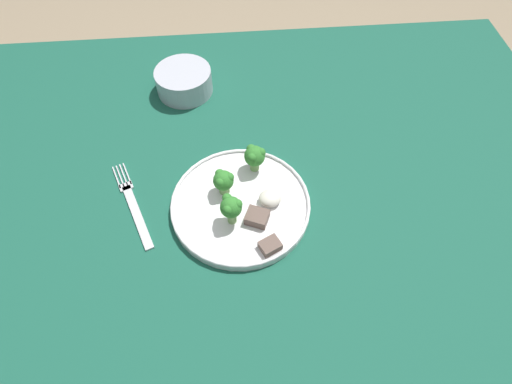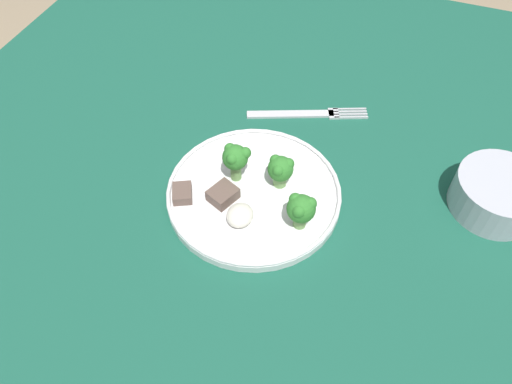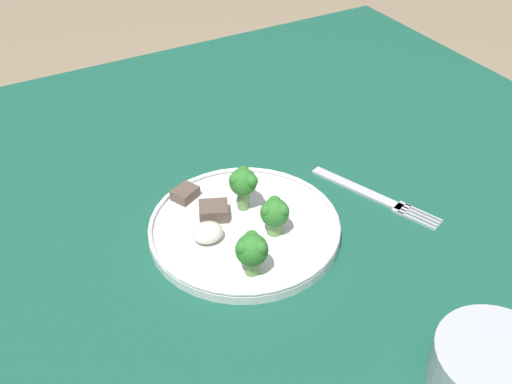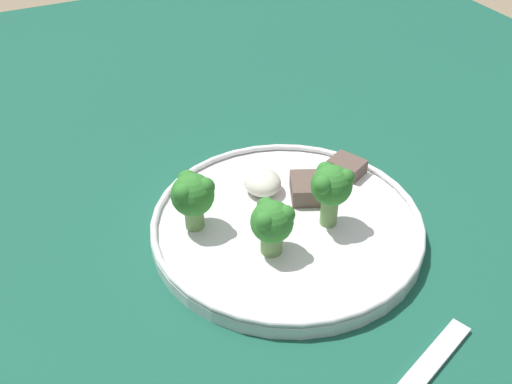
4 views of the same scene
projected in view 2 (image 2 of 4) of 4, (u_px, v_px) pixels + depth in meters
The scene contains 11 objects.
ground_plane at pixel (244, 382), 1.28m from camera, with size 8.00×8.00×0.00m, color #9E896B.
table at pixel (236, 241), 0.76m from camera, with size 1.31×1.09×0.74m.
dinner_plate at pixel (254, 193), 0.70m from camera, with size 0.24×0.24×0.02m.
fork at pixel (306, 114), 0.81m from camera, with size 0.09×0.19×0.00m.
cream_bowl at pixel (497, 195), 0.68m from camera, with size 0.12×0.12×0.05m.
broccoli_floret_near_rim_left at pixel (235, 158), 0.68m from camera, with size 0.04×0.04×0.06m.
broccoli_floret_center_left at pixel (280, 169), 0.68m from camera, with size 0.04×0.04×0.05m.
broccoli_floret_back_left at pixel (301, 209), 0.64m from camera, with size 0.04×0.04×0.05m.
meat_slice_front_slice at pixel (222, 197), 0.68m from camera, with size 0.05×0.04×0.02m.
meat_slice_middle_slice at pixel (182, 193), 0.69m from camera, with size 0.04×0.04×0.01m.
sauce_dollop at pixel (240, 215), 0.66m from camera, with size 0.04×0.04×0.02m.
Camera 2 is at (0.38, 0.18, 1.30)m, focal length 35.00 mm.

